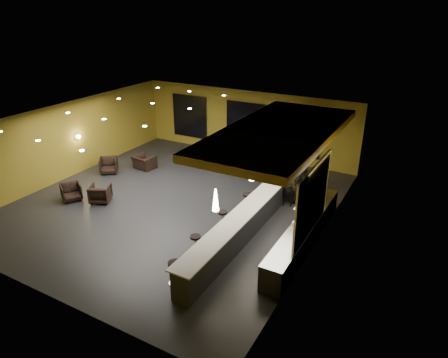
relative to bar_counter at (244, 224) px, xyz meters
The scene contains 34 objects.
floor 3.82m from the bar_counter, 164.68° to the left, with size 12.00×13.00×0.10m, color black.
ceiling 4.86m from the bar_counter, 164.68° to the left, with size 12.00×13.00×0.10m, color black.
wall_back 8.48m from the bar_counter, 115.80° to the left, with size 12.00×0.10×3.50m, color olive.
wall_front 6.76m from the bar_counter, 123.33° to the right, with size 12.00×0.10×3.50m, color olive.
wall_left 9.83m from the bar_counter, behind, with size 0.10×13.00×3.50m, color olive.
wall_right 2.88m from the bar_counter, 22.62° to the left, with size 0.10×13.00×3.50m, color olive.
wood_soffit 3.51m from the bar_counter, 80.07° to the left, with size 3.60×8.00×0.28m, color #B18933.
window_left 10.39m from the bar_counter, 133.86° to the left, with size 2.20×0.06×2.40m, color black.
window_center 8.37m from the bar_counter, 116.13° to the left, with size 2.20×0.06×2.40m, color black.
window_right 7.56m from the bar_counter, 94.99° to the left, with size 2.20×0.06×2.40m, color black.
tile_backsplash 2.75m from the bar_counter, ahead, with size 0.06×3.20×2.40m, color white.
bar_counter is the anchor object (origin of this frame).
bar_top 0.52m from the bar_counter, ahead, with size 0.78×8.10×0.05m, color beige.
prep_counter 2.06m from the bar_counter, 14.04° to the left, with size 0.70×6.00×0.86m, color black.
prep_top 2.10m from the bar_counter, 14.04° to the left, with size 0.72×6.00×0.03m, color silver.
wall_shelf_lower 2.44m from the bar_counter, ahead, with size 0.30×1.50×0.03m, color silver.
wall_shelf_upper 2.67m from the bar_counter, ahead, with size 0.30×1.50×0.03m, color silver.
column 4.77m from the bar_counter, 90.00° to the left, with size 0.60×0.60×3.50m, color olive.
wall_sconce 9.73m from the bar_counter, behind, with size 0.22×0.22×0.22m, color #FFE5B2.
pendant_0 2.72m from the bar_counter, 90.00° to the right, with size 0.20×0.20×0.70m, color white.
pendant_1 1.92m from the bar_counter, 90.00° to the left, with size 0.20×0.20×0.70m, color white.
pendant_2 3.52m from the bar_counter, 90.00° to the left, with size 0.20×0.20×0.70m, color white.
staff_a 3.04m from the bar_counter, 80.49° to the left, with size 0.59×0.39×1.63m, color black.
staff_b 3.41m from the bar_counter, 72.76° to the left, with size 0.84×0.65×1.72m, color black.
staff_c 3.29m from the bar_counter, 60.72° to the left, with size 0.82×0.54×1.68m, color black.
armchair_a 7.69m from the bar_counter, behind, with size 0.77×0.79×0.72m, color black.
armchair_b 6.46m from the bar_counter, behind, with size 0.79×0.82×0.74m, color black.
armchair_c 8.59m from the bar_counter, 166.30° to the left, with size 0.81×0.83×0.76m, color black.
armchair_d 7.93m from the bar_counter, 155.27° to the left, with size 1.02×0.89×0.66m, color black.
bar_stool_0 3.37m from the bar_counter, 101.20° to the right, with size 0.38×0.38×0.75m.
bar_stool_1 2.00m from the bar_counter, 116.42° to the right, with size 0.37×0.37×0.73m.
bar_stool_2 0.94m from the bar_counter, behind, with size 0.36×0.36×0.71m.
bar_stool_3 1.82m from the bar_counter, 111.99° to the left, with size 0.41×0.41×0.80m.
bar_stool_4 3.55m from the bar_counter, 100.93° to the left, with size 0.37×0.37×0.74m.
Camera 1 is at (8.88, -11.97, 7.63)m, focal length 32.00 mm.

